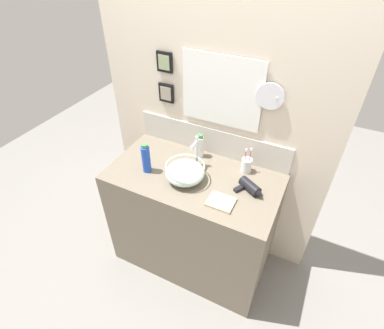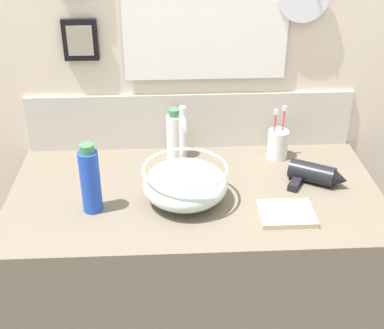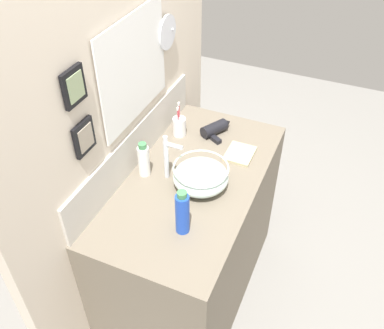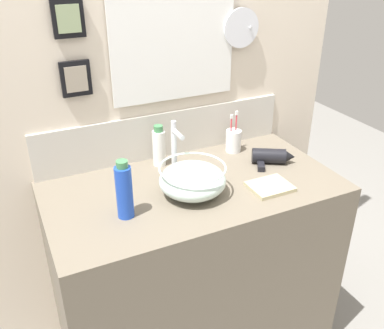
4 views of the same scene
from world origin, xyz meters
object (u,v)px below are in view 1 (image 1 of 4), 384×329
at_px(glass_bowl_sink, 185,172).
at_px(hair_drier, 251,188).
at_px(lotion_bottle, 146,159).
at_px(faucet, 196,150).
at_px(toothbrush_cup, 246,165).
at_px(hand_towel, 221,202).
at_px(shampoo_bottle, 200,146).

bearing_deg(glass_bowl_sink, hair_drier, 11.17).
distance_m(glass_bowl_sink, lotion_bottle, 0.29).
bearing_deg(hair_drier, faucet, 169.04).
height_order(faucet, toothbrush_cup, faucet).
bearing_deg(lotion_bottle, hand_towel, -6.14).
relative_size(faucet, lotion_bottle, 1.08).
height_order(faucet, lotion_bottle, faucet).
bearing_deg(lotion_bottle, hair_drier, 9.46).
bearing_deg(shampoo_bottle, glass_bowl_sink, -84.99).
bearing_deg(glass_bowl_sink, faucet, 90.00).
bearing_deg(toothbrush_cup, glass_bowl_sink, -141.89).
distance_m(faucet, shampoo_bottle, 0.13).
xyz_separation_m(toothbrush_cup, lotion_bottle, (-0.63, -0.30, 0.05)).
distance_m(glass_bowl_sink, shampoo_bottle, 0.29).
bearing_deg(faucet, lotion_bottle, -144.36).
distance_m(glass_bowl_sink, toothbrush_cup, 0.44).
bearing_deg(hair_drier, hand_towel, -126.02).
height_order(shampoo_bottle, hand_towel, shampoo_bottle).
xyz_separation_m(glass_bowl_sink, toothbrush_cup, (0.34, 0.27, -0.01)).
relative_size(hair_drier, toothbrush_cup, 1.06).
relative_size(glass_bowl_sink, hand_towel, 1.58).
bearing_deg(faucet, hair_drier, -10.96).
bearing_deg(toothbrush_cup, hair_drier, -63.23).
relative_size(hair_drier, lotion_bottle, 0.92).
xyz_separation_m(hair_drier, lotion_bottle, (-0.72, -0.12, 0.07)).
bearing_deg(hand_towel, hair_drier, 53.98).
relative_size(glass_bowl_sink, faucet, 1.08).
height_order(glass_bowl_sink, faucet, faucet).
bearing_deg(glass_bowl_sink, lotion_bottle, -173.20).
relative_size(hair_drier, shampoo_bottle, 1.10).
xyz_separation_m(toothbrush_cup, shampoo_bottle, (-0.37, 0.02, 0.03)).
relative_size(toothbrush_cup, shampoo_bottle, 1.04).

